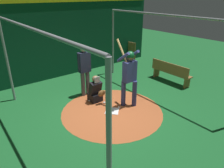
% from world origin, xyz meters
% --- Properties ---
extents(ground_plane, '(26.40, 26.40, 0.00)m').
position_xyz_m(ground_plane, '(0.00, 0.00, 0.00)').
color(ground_plane, '#195B28').
extents(dirt_circle, '(3.20, 3.20, 0.01)m').
position_xyz_m(dirt_circle, '(0.00, 0.00, 0.00)').
color(dirt_circle, '#AD562D').
rests_on(dirt_circle, ground).
extents(home_plate, '(0.59, 0.59, 0.01)m').
position_xyz_m(home_plate, '(0.00, 0.00, 0.01)').
color(home_plate, white).
rests_on(home_plate, dirt_circle).
extents(batter, '(0.68, 0.49, 2.19)m').
position_xyz_m(batter, '(0.02, 0.68, 1.14)').
color(batter, navy).
rests_on(batter, ground).
extents(catcher, '(0.58, 0.40, 0.96)m').
position_xyz_m(catcher, '(-0.88, -0.02, 0.37)').
color(catcher, black).
rests_on(catcher, ground).
extents(umpire, '(0.23, 0.49, 1.85)m').
position_xyz_m(umpire, '(-1.55, -0.01, 1.05)').
color(umpire, '#4C4C51').
rests_on(umpire, ground).
extents(back_wall, '(0.23, 10.40, 3.38)m').
position_xyz_m(back_wall, '(-3.94, 0.00, 1.71)').
color(back_wall, '#0C3D26').
rests_on(back_wall, ground).
extents(cage_frame, '(5.59, 4.51, 2.85)m').
position_xyz_m(cage_frame, '(0.00, 0.00, 2.01)').
color(cage_frame, gray).
rests_on(cage_frame, ground).
extents(bat_rack, '(0.82, 0.20, 1.05)m').
position_xyz_m(bat_rack, '(-3.69, 4.18, 0.49)').
color(bat_rack, olive).
rests_on(bat_rack, ground).
extents(bench, '(1.81, 0.36, 0.85)m').
position_xyz_m(bench, '(-0.40, 3.43, 0.45)').
color(bench, olive).
rests_on(bench, ground).
extents(baseball_0, '(0.07, 0.07, 0.07)m').
position_xyz_m(baseball_0, '(-0.55, 0.09, 0.04)').
color(baseball_0, white).
rests_on(baseball_0, dirt_circle).
extents(baseball_1, '(0.07, 0.07, 0.07)m').
position_xyz_m(baseball_1, '(0.02, 0.27, 0.04)').
color(baseball_1, white).
rests_on(baseball_1, dirt_circle).
extents(baseball_2, '(0.07, 0.07, 0.07)m').
position_xyz_m(baseball_2, '(-0.98, -0.22, 0.04)').
color(baseball_2, white).
rests_on(baseball_2, dirt_circle).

